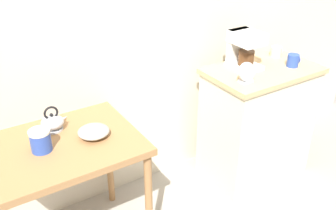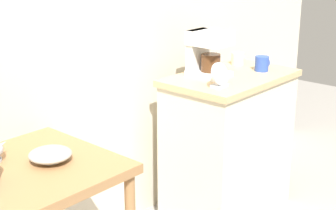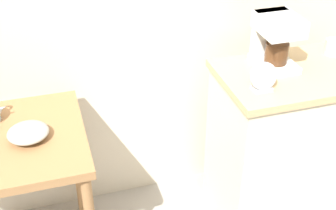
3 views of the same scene
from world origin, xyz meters
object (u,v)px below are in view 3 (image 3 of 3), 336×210
at_px(bowl_stoneware, 28,133).
at_px(table_clock, 263,79).
at_px(mug_small_cream, 333,47).
at_px(coffee_maker, 275,38).

distance_m(bowl_stoneware, table_clock, 1.03).
bearing_deg(bowl_stoneware, mug_small_cream, 5.31).
bearing_deg(mug_small_cream, table_clock, -155.88).
bearing_deg(table_clock, coffee_maker, 53.36).
xyz_separation_m(bowl_stoneware, coffee_maker, (1.17, 0.12, 0.22)).
bearing_deg(table_clock, mug_small_cream, 24.12).
relative_size(bowl_stoneware, table_clock, 1.28).
height_order(coffee_maker, table_clock, coffee_maker).
relative_size(mug_small_cream, table_clock, 0.65).
bearing_deg(coffee_maker, mug_small_cream, 2.96).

